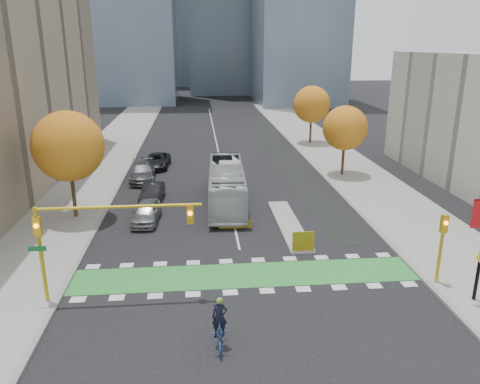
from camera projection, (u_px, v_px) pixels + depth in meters
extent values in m
plane|color=black|center=(248.00, 288.00, 25.62)|extent=(300.00, 300.00, 0.00)
cube|color=gray|center=(80.00, 187.00, 43.41)|extent=(7.00, 120.00, 0.15)
cube|color=gray|center=(363.00, 180.00, 45.77)|extent=(7.00, 120.00, 0.15)
cube|color=gray|center=(119.00, 186.00, 43.72)|extent=(0.30, 120.00, 0.16)
cube|color=gray|center=(328.00, 181.00, 45.46)|extent=(0.30, 120.00, 0.16)
cube|color=green|center=(245.00, 275.00, 27.05)|extent=(20.00, 3.00, 0.01)
cube|color=silver|center=(216.00, 142.00, 63.60)|extent=(0.15, 70.00, 0.01)
cube|color=black|center=(284.00, 158.00, 54.76)|extent=(2.50, 50.00, 0.01)
cube|color=gray|center=(289.00, 224.00, 34.49)|extent=(1.60, 10.00, 0.16)
cube|color=yellow|center=(303.00, 241.00, 29.72)|extent=(1.40, 0.12, 1.30)
cylinder|color=#332114|center=(73.00, 185.00, 35.18)|extent=(0.28, 0.28, 5.25)
sphere|color=#B65E16|center=(68.00, 146.00, 34.27)|extent=(5.20, 5.20, 5.20)
cylinder|color=#332114|center=(343.00, 154.00, 46.87)|extent=(0.28, 0.28, 4.55)
sphere|color=#B65E16|center=(345.00, 128.00, 46.09)|extent=(4.40, 4.40, 4.40)
cylinder|color=#332114|center=(311.00, 126.00, 62.05)|extent=(0.28, 0.28, 4.90)
sphere|color=#B65E16|center=(312.00, 104.00, 61.21)|extent=(4.80, 4.80, 4.80)
cylinder|color=#BF9914|center=(41.00, 256.00, 23.45)|extent=(0.20, 0.20, 5.20)
cylinder|color=#BF9914|center=(119.00, 207.00, 23.04)|extent=(8.20, 0.16, 0.16)
cube|color=#BF9914|center=(37.00, 227.00, 22.97)|extent=(0.35, 0.28, 1.00)
sphere|color=orange|center=(36.00, 226.00, 22.77)|extent=(0.22, 0.22, 0.22)
cube|color=#BF9914|center=(190.00, 214.00, 23.50)|extent=(0.35, 0.28, 1.00)
sphere|color=orange|center=(190.00, 214.00, 23.30)|extent=(0.22, 0.22, 0.22)
cube|color=#0C5926|center=(37.00, 249.00, 22.89)|extent=(0.85, 0.04, 0.25)
cylinder|color=#BF9914|center=(440.00, 251.00, 25.46)|extent=(0.18, 0.18, 4.00)
cube|color=#BF9914|center=(444.00, 224.00, 24.98)|extent=(0.35, 0.28, 1.00)
sphere|color=orange|center=(446.00, 223.00, 24.78)|extent=(0.22, 0.22, 0.22)
cube|color=red|center=(477.00, 213.00, 22.73)|extent=(0.55, 0.03, 1.50)
imported|color=navy|center=(220.00, 335.00, 20.54)|extent=(0.77, 2.11, 1.10)
imported|color=black|center=(220.00, 317.00, 20.26)|extent=(0.69, 0.46, 1.87)
sphere|color=#597F2D|center=(219.00, 301.00, 20.03)|extent=(0.32, 0.32, 0.32)
imported|color=#B1B6B9|center=(227.00, 185.00, 38.58)|extent=(3.34, 12.18, 3.36)
imported|color=#95969A|center=(146.00, 212.00, 34.93)|extent=(2.14, 4.67, 1.55)
imported|color=black|center=(152.00, 193.00, 39.69)|extent=(1.94, 4.58, 1.47)
imported|color=#545459|center=(142.00, 172.00, 45.63)|extent=(2.70, 5.96, 1.69)
imported|color=black|center=(157.00, 161.00, 50.50)|extent=(2.86, 5.53, 1.49)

